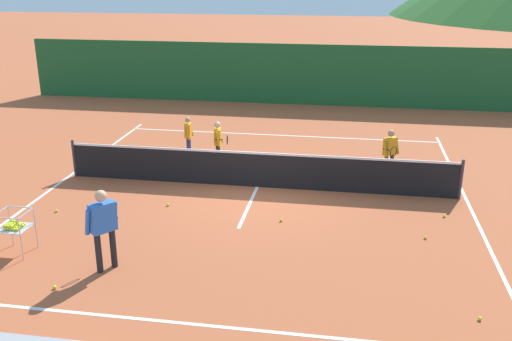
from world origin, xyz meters
TOP-DOWN VIEW (x-y plane):
  - ground_plane at (0.00, 0.00)m, footprint 120.00×120.00m
  - line_baseline_near at (0.00, -6.37)m, footprint 10.73×0.08m
  - line_baseline_far at (0.00, 5.09)m, footprint 10.73×0.08m
  - line_sideline_west at (-5.36, 0.00)m, footprint 0.08×11.47m
  - line_sideline_east at (5.36, 0.00)m, footprint 0.08×11.47m
  - line_service_center at (0.00, 0.00)m, footprint 0.08×5.29m
  - tennis_net at (0.00, 0.00)m, footprint 10.44×0.08m
  - instructor at (-2.16, -4.85)m, footprint 0.58×0.80m
  - student_0 at (-2.53, 2.30)m, footprint 0.22×0.50m
  - student_1 at (-1.42, 1.58)m, footprint 0.47×0.61m
  - student_2 at (3.48, 1.31)m, footprint 0.49×0.72m
  - ball_cart at (-4.27, -4.51)m, footprint 0.58×0.58m
  - tennis_ball_0 at (0.90, -2.11)m, footprint 0.07×0.07m
  - tennis_ball_1 at (4.64, -5.49)m, footprint 0.07×0.07m
  - tennis_ball_2 at (-2.81, -5.72)m, footprint 0.07×0.07m
  - tennis_ball_3 at (-1.96, -1.66)m, footprint 0.07×0.07m
  - tennis_ball_4 at (4.66, -1.24)m, footprint 0.07×0.07m
  - tennis_ball_5 at (4.09, -2.49)m, footprint 0.07×0.07m
  - tennis_ball_6 at (-4.48, -2.46)m, footprint 0.07×0.07m
  - windscreen_fence at (0.00, 10.08)m, footprint 23.60×0.08m

SIDE VIEW (x-z plane):
  - ground_plane at x=0.00m, z-range 0.00..0.00m
  - line_baseline_near at x=0.00m, z-range 0.00..0.01m
  - line_baseline_far at x=0.00m, z-range 0.00..0.01m
  - line_sideline_west at x=-5.36m, z-range 0.00..0.01m
  - line_sideline_east at x=5.36m, z-range 0.00..0.01m
  - line_service_center at x=0.00m, z-range 0.00..0.01m
  - tennis_ball_0 at x=0.90m, z-range 0.00..0.07m
  - tennis_ball_1 at x=4.64m, z-range 0.00..0.07m
  - tennis_ball_2 at x=-2.81m, z-range 0.00..0.07m
  - tennis_ball_3 at x=-1.96m, z-range 0.00..0.07m
  - tennis_ball_4 at x=4.66m, z-range 0.00..0.07m
  - tennis_ball_5 at x=4.09m, z-range 0.00..0.07m
  - tennis_ball_6 at x=-4.48m, z-range 0.00..0.07m
  - tennis_net at x=0.00m, z-range -0.03..1.02m
  - ball_cart at x=-4.27m, z-range 0.14..1.04m
  - student_0 at x=-2.53m, z-range 0.12..1.37m
  - student_1 at x=-1.42m, z-range 0.13..1.46m
  - student_2 at x=3.48m, z-range 0.14..1.51m
  - instructor at x=-2.16m, z-range 0.16..1.81m
  - windscreen_fence at x=0.00m, z-range 0.00..2.56m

